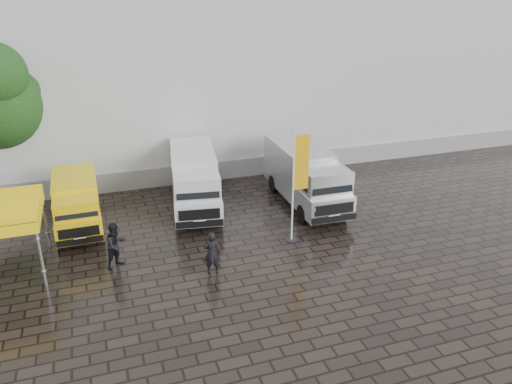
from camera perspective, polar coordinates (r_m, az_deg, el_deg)
ground at (r=19.90m, az=1.79°, el=-6.26°), size 120.00×120.00×0.00m
exhibition_hall at (r=33.53m, az=-4.72°, el=16.27°), size 44.00×16.00×12.00m
hall_plinth at (r=27.17m, az=-0.11°, el=2.97°), size 44.00×0.15×1.00m
van_yellow at (r=22.21m, az=-19.77°, el=-1.44°), size 1.83×4.61×2.12m
van_white at (r=22.96m, az=-7.04°, el=1.17°), size 2.87×6.18×2.57m
van_silver at (r=23.33m, az=5.70°, el=1.67°), size 2.17×6.16×2.65m
flagpole at (r=19.44m, az=4.76°, el=1.18°), size 0.88×0.50×4.58m
wheelie_bin at (r=27.88m, az=6.10°, el=3.44°), size 0.82×0.82×1.07m
person_front at (r=17.86m, az=-5.06°, el=-6.95°), size 0.67×0.53×1.62m
person_tent at (r=18.88m, az=-15.69°, el=-5.85°), size 1.07×1.03×1.74m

